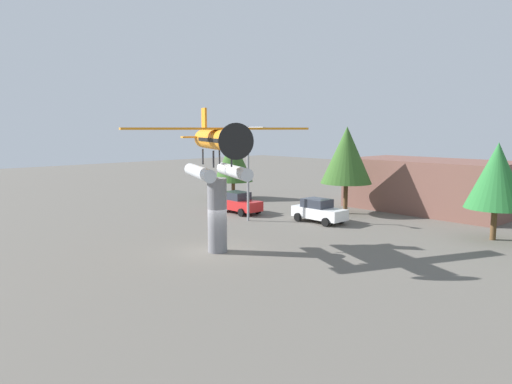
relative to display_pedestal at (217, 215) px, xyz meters
name	(u,v)px	position (x,y,z in m)	size (l,w,h in m)	color
ground_plane	(218,252)	(0.00, 0.00, -2.12)	(140.00, 140.00, 0.00)	#605B54
display_pedestal	(217,215)	(0.00, 0.00, 0.00)	(1.10, 1.10, 4.25)	slate
floatplane_monument	(217,148)	(0.12, -0.05, 3.80)	(7.18, 10.01, 4.00)	silver
car_near_red	(238,202)	(-8.80, 9.12, -1.24)	(4.20, 2.02, 1.76)	red
car_mid_white	(319,211)	(-1.68, 10.98, -1.24)	(4.20, 2.02, 1.76)	white
streetlight_primary	(250,166)	(-5.48, 7.45, 2.09)	(1.84, 0.28, 7.18)	gray
storefront_building	(431,185)	(1.47, 22.00, 0.06)	(13.29, 7.30, 4.37)	brown
tree_west	(233,160)	(-15.39, 14.11, 1.79)	(3.94, 3.94, 6.11)	brown
tree_east	(347,155)	(-2.53, 15.42, 2.72)	(4.18, 4.18, 7.18)	brown
tree_center_back	(497,176)	(9.55, 14.65, 1.96)	(3.73, 3.73, 6.17)	brown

